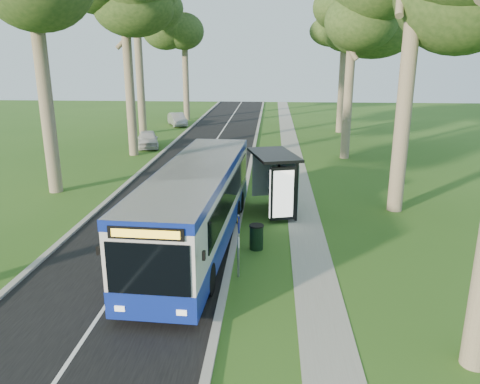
% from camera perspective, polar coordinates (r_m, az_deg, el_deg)
% --- Properties ---
extents(ground, '(120.00, 120.00, 0.00)m').
position_cam_1_polar(ground, '(17.87, -1.03, -7.82)').
color(ground, '#2E561B').
rests_on(ground, ground).
extents(road, '(7.00, 100.00, 0.02)m').
position_cam_1_polar(road, '(27.68, -6.48, 0.97)').
color(road, black).
rests_on(road, ground).
extents(kerb_east, '(0.25, 100.00, 0.12)m').
position_cam_1_polar(kerb_east, '(27.26, 0.77, 0.94)').
color(kerb_east, '#9E9B93').
rests_on(kerb_east, ground).
extents(kerb_west, '(0.25, 100.00, 0.12)m').
position_cam_1_polar(kerb_west, '(28.50, -13.43, 1.18)').
color(kerb_west, '#9E9B93').
rests_on(kerb_west, ground).
extents(centre_line, '(0.12, 100.00, 0.00)m').
position_cam_1_polar(centre_line, '(27.68, -6.48, 1.00)').
color(centre_line, white).
rests_on(centre_line, road).
extents(footpath, '(1.50, 100.00, 0.02)m').
position_cam_1_polar(footpath, '(27.28, 7.07, 0.72)').
color(footpath, gray).
rests_on(footpath, ground).
extents(bus, '(3.21, 12.35, 3.24)m').
position_cam_1_polar(bus, '(18.20, -5.29, -1.76)').
color(bus, silver).
rests_on(bus, ground).
extents(bus_stop_sign, '(0.11, 0.32, 2.24)m').
position_cam_1_polar(bus_stop_sign, '(15.75, -0.19, -5.67)').
color(bus_stop_sign, gray).
rests_on(bus_stop_sign, ground).
extents(bus_shelter, '(2.68, 3.75, 2.90)m').
position_cam_1_polar(bus_shelter, '(21.69, 4.51, 2.28)').
color(bus_shelter, black).
rests_on(bus_shelter, ground).
extents(litter_bin, '(0.57, 0.57, 1.00)m').
position_cam_1_polar(litter_bin, '(18.32, 2.02, -5.49)').
color(litter_bin, black).
rests_on(litter_bin, ground).
extents(car_white, '(2.64, 4.28, 1.36)m').
position_cam_1_polar(car_white, '(39.21, -11.18, 6.35)').
color(car_white, silver).
rests_on(car_white, ground).
extents(car_silver, '(2.89, 4.25, 1.33)m').
position_cam_1_polar(car_silver, '(50.94, -7.65, 8.77)').
color(car_silver, '#9C9FA4').
rests_on(car_silver, ground).
extents(tree_west_e, '(5.20, 5.20, 16.05)m').
position_cam_1_polar(tree_west_e, '(55.32, -6.89, 21.04)').
color(tree_west_e, '#7A6B56').
rests_on(tree_west_e, ground).
extents(tree_east_c, '(5.20, 5.20, 13.73)m').
position_cam_1_polar(tree_east_c, '(34.76, 13.69, 20.69)').
color(tree_east_c, '#7A6B56').
rests_on(tree_east_c, ground).
extents(tree_east_d, '(5.20, 5.20, 13.31)m').
position_cam_1_polar(tree_east_d, '(46.76, 12.71, 19.17)').
color(tree_east_d, '#7A6B56').
rests_on(tree_east_d, ground).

